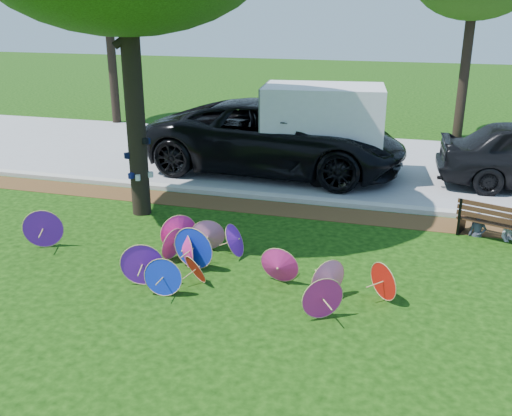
{
  "coord_description": "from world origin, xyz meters",
  "views": [
    {
      "loc": [
        3.49,
        -8.36,
        4.75
      ],
      "look_at": [
        0.5,
        2.0,
        0.9
      ],
      "focal_mm": 40.0,
      "sensor_mm": 36.0,
      "label": 1
    }
  ],
  "objects_px": {
    "park_bench": "(497,221)",
    "person_left": "(480,215)",
    "parasol_pile": "(203,254)",
    "black_van": "(276,137)",
    "cargo_trailer": "(323,127)"
  },
  "relations": [
    {
      "from": "park_bench",
      "to": "person_left",
      "type": "distance_m",
      "value": 0.36
    },
    {
      "from": "park_bench",
      "to": "parasol_pile",
      "type": "bearing_deg",
      "value": -128.68
    },
    {
      "from": "black_van",
      "to": "park_bench",
      "type": "relative_size",
      "value": 4.75
    },
    {
      "from": "black_van",
      "to": "person_left",
      "type": "xyz_separation_m",
      "value": [
        5.47,
        -3.8,
        -0.55
      ]
    },
    {
      "from": "parasol_pile",
      "to": "cargo_trailer",
      "type": "height_order",
      "value": "cargo_trailer"
    },
    {
      "from": "cargo_trailer",
      "to": "person_left",
      "type": "bearing_deg",
      "value": -48.74
    },
    {
      "from": "cargo_trailer",
      "to": "black_van",
      "type": "bearing_deg",
      "value": 167.02
    },
    {
      "from": "black_van",
      "to": "cargo_trailer",
      "type": "xyz_separation_m",
      "value": [
        1.4,
        -0.15,
        0.41
      ]
    },
    {
      "from": "cargo_trailer",
      "to": "park_bench",
      "type": "height_order",
      "value": "cargo_trailer"
    },
    {
      "from": "parasol_pile",
      "to": "park_bench",
      "type": "bearing_deg",
      "value": 30.92
    },
    {
      "from": "parasol_pile",
      "to": "cargo_trailer",
      "type": "relative_size",
      "value": 2.3
    },
    {
      "from": "parasol_pile",
      "to": "cargo_trailer",
      "type": "xyz_separation_m",
      "value": [
        1.02,
        6.96,
        1.09
      ]
    },
    {
      "from": "park_bench",
      "to": "person_left",
      "type": "relative_size",
      "value": 1.58
    },
    {
      "from": "parasol_pile",
      "to": "person_left",
      "type": "relative_size",
      "value": 7.6
    },
    {
      "from": "black_van",
      "to": "person_left",
      "type": "relative_size",
      "value": 7.52
    }
  ]
}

